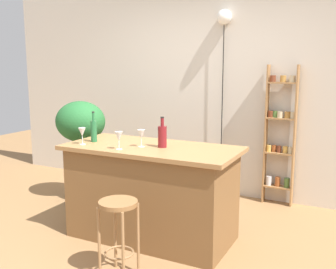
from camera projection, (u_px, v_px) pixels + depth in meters
ground at (136, 249)px, 3.63m from camera, size 12.00×12.00×0.00m
back_wall at (213, 86)px, 5.10m from camera, size 6.40×0.10×2.80m
kitchen_counter at (152, 192)px, 3.81m from camera, size 1.66×0.79×0.91m
bar_stool at (119, 222)px, 3.09m from camera, size 0.31×0.31×0.63m
spice_shelf at (280, 135)px, 4.68m from camera, size 0.35×0.12×1.67m
plant_stool at (83, 184)px, 4.92m from camera, size 0.29×0.29×0.42m
potted_plant at (81, 125)px, 4.79m from camera, size 0.62×0.56×0.82m
bottle_soda_blue at (162, 136)px, 3.67m from camera, size 0.08×0.08×0.29m
bottle_vinegar at (94, 130)px, 3.93m from camera, size 0.06×0.06×0.30m
wine_glass_left at (141, 135)px, 3.68m from camera, size 0.07×0.07×0.16m
wine_glass_center at (82, 133)px, 3.80m from camera, size 0.07×0.07×0.16m
wine_glass_right at (119, 137)px, 3.57m from camera, size 0.07×0.07×0.16m
pendant_globe_light at (224, 22)px, 4.79m from camera, size 0.18×0.18×2.33m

